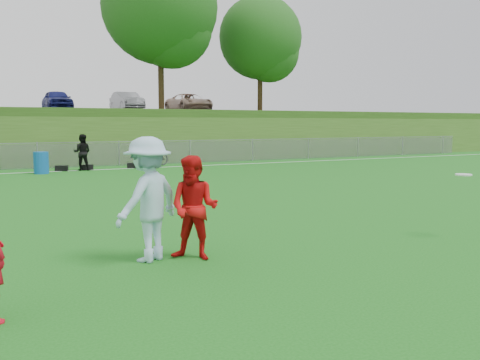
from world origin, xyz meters
TOP-DOWN VIEW (x-y plane):
  - ground at (0.00, 0.00)m, footprint 120.00×120.00m
  - sideline_far at (0.00, 18.00)m, footprint 60.00×0.10m
  - fence at (0.00, 20.00)m, footprint 58.00×0.06m
  - berm at (0.00, 31.00)m, footprint 120.00×18.00m
  - parking_lot at (0.00, 33.00)m, footprint 120.00×12.00m
  - tree_green_near at (8.16, 24.42)m, footprint 7.14×7.14m
  - tree_green_far at (16.16, 25.92)m, footprint 5.88×5.88m
  - gear_bags at (1.11, 18.10)m, footprint 7.14×0.49m
  - player_red_center at (-0.21, 0.38)m, footprint 1.03×1.02m
  - player_blue at (-0.89, 0.65)m, footprint 1.48×1.27m
  - frisbee at (5.00, -0.50)m, footprint 0.31×0.31m
  - recycling_bin at (-0.22, 17.20)m, footprint 0.66×0.66m
  - bicycle at (5.53, 19.00)m, footprint 2.00×1.25m

SIDE VIEW (x-z plane):
  - ground at x=0.00m, z-range 0.00..0.00m
  - sideline_far at x=0.00m, z-range 0.00..0.01m
  - gear_bags at x=1.11m, z-range 0.00..0.26m
  - recycling_bin at x=-0.22m, z-range 0.00..0.96m
  - bicycle at x=5.53m, z-range 0.00..0.99m
  - fence at x=0.00m, z-range 0.00..1.30m
  - player_red_center at x=-0.21m, z-range 0.00..1.68m
  - player_blue at x=-0.89m, z-range 0.00..1.98m
  - frisbee at x=5.00m, z-range 1.20..1.23m
  - berm at x=0.00m, z-range 0.00..3.00m
  - parking_lot at x=0.00m, z-range 3.00..3.10m
  - tree_green_far at x=16.16m, z-range 3.87..12.06m
  - tree_green_near at x=8.16m, z-range 4.06..14.00m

